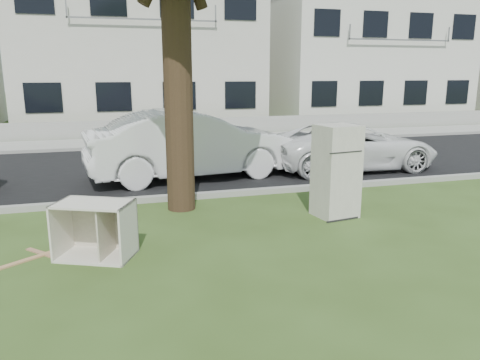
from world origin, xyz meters
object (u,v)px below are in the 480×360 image
object	(u,v)px
fridge	(336,171)
car_right	(353,146)
cabinet	(95,230)
car_center	(192,144)

from	to	relation	value
fridge	car_right	bearing A→B (deg)	48.13
fridge	cabinet	xyz separation A→B (m)	(-4.25, -0.87, -0.44)
fridge	car_right	world-z (taller)	fridge
fridge	cabinet	distance (m)	4.36
cabinet	car_center	xyz separation A→B (m)	(2.27, 4.78, 0.44)
fridge	car_right	xyz separation A→B (m)	(2.43, 3.75, -0.21)
fridge	cabinet	size ratio (longest dim) A/B	1.61
car_right	car_center	bearing A→B (deg)	89.26
car_center	car_right	size ratio (longest dim) A/B	1.13
car_center	car_right	xyz separation A→B (m)	(4.42, -0.17, -0.22)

